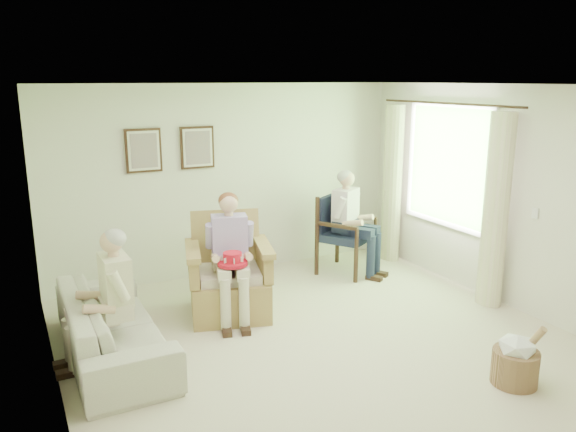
# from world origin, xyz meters

# --- Properties ---
(floor) EXTENTS (5.50, 5.50, 0.00)m
(floor) POSITION_xyz_m (0.00, 0.00, 0.00)
(floor) COLOR beige
(floor) RESTS_ON ground
(back_wall) EXTENTS (5.00, 0.04, 2.60)m
(back_wall) POSITION_xyz_m (0.00, 2.75, 1.30)
(back_wall) COLOR silver
(back_wall) RESTS_ON ground
(left_wall) EXTENTS (0.04, 5.50, 2.60)m
(left_wall) POSITION_xyz_m (-2.50, 0.00, 1.30)
(left_wall) COLOR silver
(left_wall) RESTS_ON ground
(right_wall) EXTENTS (0.04, 5.50, 2.60)m
(right_wall) POSITION_xyz_m (2.50, 0.00, 1.30)
(right_wall) COLOR silver
(right_wall) RESTS_ON ground
(ceiling) EXTENTS (5.00, 5.50, 0.02)m
(ceiling) POSITION_xyz_m (0.00, 0.00, 2.60)
(ceiling) COLOR white
(ceiling) RESTS_ON back_wall
(window) EXTENTS (0.13, 2.50, 1.63)m
(window) POSITION_xyz_m (2.46, 1.20, 1.58)
(window) COLOR #2D6B23
(window) RESTS_ON right_wall
(curtain_left) EXTENTS (0.34, 0.34, 2.30)m
(curtain_left) POSITION_xyz_m (2.33, 0.22, 1.15)
(curtain_left) COLOR beige
(curtain_left) RESTS_ON ground
(curtain_right) EXTENTS (0.34, 0.34, 2.30)m
(curtain_right) POSITION_xyz_m (2.33, 2.18, 1.15)
(curtain_right) COLOR beige
(curtain_right) RESTS_ON ground
(framed_print_left) EXTENTS (0.45, 0.05, 0.55)m
(framed_print_left) POSITION_xyz_m (-1.15, 2.71, 1.78)
(framed_print_left) COLOR #382114
(framed_print_left) RESTS_ON back_wall
(framed_print_right) EXTENTS (0.45, 0.05, 0.55)m
(framed_print_right) POSITION_xyz_m (-0.45, 2.71, 1.78)
(framed_print_right) COLOR #382114
(framed_print_right) RESTS_ON back_wall
(wicker_armchair) EXTENTS (0.91, 0.90, 1.16)m
(wicker_armchair) POSITION_xyz_m (-0.57, 1.39, 0.37)
(wicker_armchair) COLOR tan
(wicker_armchair) RESTS_ON ground
(wood_armchair) EXTENTS (0.70, 0.65, 1.07)m
(wood_armchair) POSITION_xyz_m (1.42, 2.07, 0.59)
(wood_armchair) COLOR black
(wood_armchair) RESTS_ON ground
(sofa) EXTENTS (2.14, 0.84, 0.63)m
(sofa) POSITION_xyz_m (-1.95, 0.94, 0.31)
(sofa) COLOR beige
(sofa) RESTS_ON ground
(person_wicker) EXTENTS (0.40, 0.63, 1.41)m
(person_wicker) POSITION_xyz_m (-0.57, 1.23, 0.84)
(person_wicker) COLOR beige
(person_wicker) RESTS_ON ground
(person_dark) EXTENTS (0.40, 0.63, 1.42)m
(person_dark) POSITION_xyz_m (1.42, 1.90, 0.84)
(person_dark) COLOR #1A223B
(person_dark) RESTS_ON ground
(person_sofa) EXTENTS (0.42, 0.62, 1.28)m
(person_sofa) POSITION_xyz_m (-1.95, 0.78, 0.73)
(person_sofa) COLOR beige
(person_sofa) RESTS_ON ground
(red_hat) EXTENTS (0.33, 0.33, 0.14)m
(red_hat) POSITION_xyz_m (-0.64, 1.04, 0.75)
(red_hat) COLOR red
(red_hat) RESTS_ON person_wicker
(hatbox) EXTENTS (0.50, 0.50, 0.60)m
(hatbox) POSITION_xyz_m (1.13, -1.24, 0.23)
(hatbox) COLOR #A8775B
(hatbox) RESTS_ON ground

